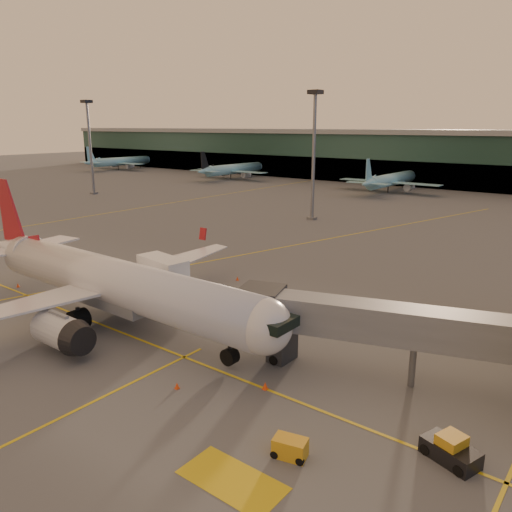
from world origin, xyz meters
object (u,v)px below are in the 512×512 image
Objects in this scene: main_airplane at (108,282)px; catering_truck at (164,276)px; gpu_cart at (290,448)px; pushback_tug at (450,450)px.

main_airplane reaches higher than catering_truck.
main_airplane is 6.44× the size of catering_truck.
main_airplane reaches higher than gpu_cart.
gpu_cart is (26.30, -13.97, -2.22)m from catering_truck.
main_airplane is 26.53m from gpu_cart.
pushback_tug is (33.85, -8.54, -2.12)m from catering_truck.
gpu_cart is 0.63× the size of pushback_tug.
gpu_cart is at bearing -13.94° from main_airplane.
pushback_tug reaches higher than gpu_cart.
main_airplane is at bearing 152.15° from gpu_cart.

